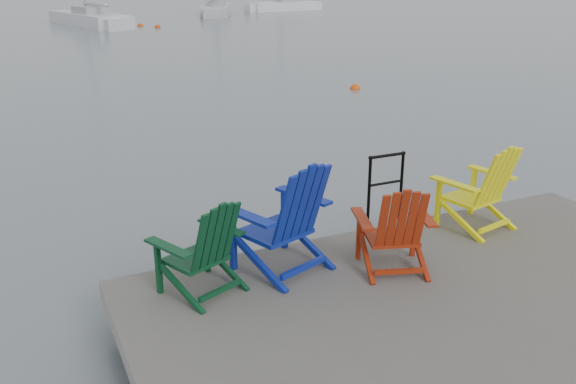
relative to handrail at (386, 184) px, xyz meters
name	(u,v)px	position (x,y,z in m)	size (l,w,h in m)	color
dock	(521,355)	(-0.25, -2.45, -0.69)	(6.00, 5.00, 1.40)	#2C2A27
handrail	(386,184)	(0.00, 0.00, 0.00)	(0.48, 0.04, 0.90)	black
chair_green	(203,246)	(-2.37, -0.59, -0.07)	(0.90, 0.87, 0.93)	#0A3A1D
chair_blue	(285,216)	(-1.50, -0.49, 0.04)	(1.10, 1.05, 1.15)	navy
chair_red	(396,227)	(-0.52, -0.97, -0.07)	(0.88, 0.84, 0.93)	maroon
chair_yellow	(481,187)	(0.99, -0.48, -0.03)	(0.92, 0.87, 1.02)	#FFF50E
sailboat_near	(90,20)	(1.95, 38.03, -0.69)	(4.37, 9.47, 12.56)	silver
sailboat_mid	(217,11)	(12.97, 44.37, -0.69)	(5.00, 8.24, 11.16)	#BCBDC1
sailboat_far	(285,7)	(20.57, 47.45, -0.69)	(6.95, 2.79, 9.54)	white
buoy_a	(355,89)	(5.81, 10.30, -1.04)	(0.32, 0.32, 0.32)	#E44C0D
buoy_c	(158,28)	(5.60, 34.34, -1.04)	(0.38, 0.38, 0.38)	red
buoy_d	(140,26)	(4.85, 36.01, -1.04)	(0.38, 0.38, 0.38)	#DB490C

